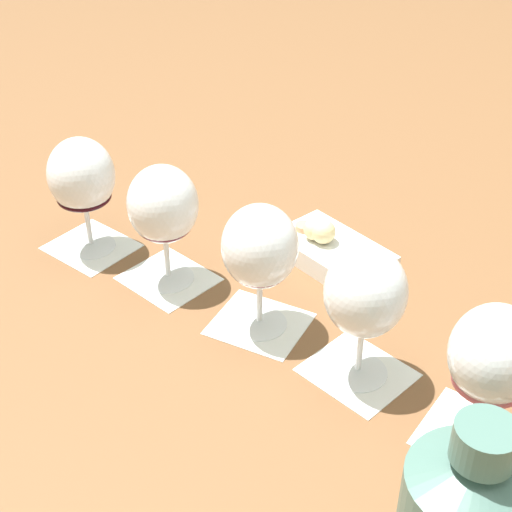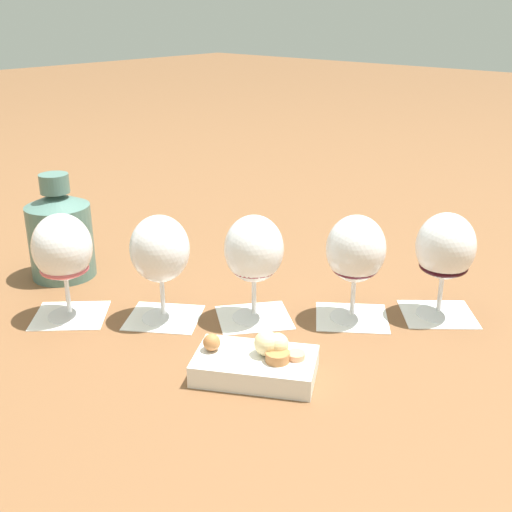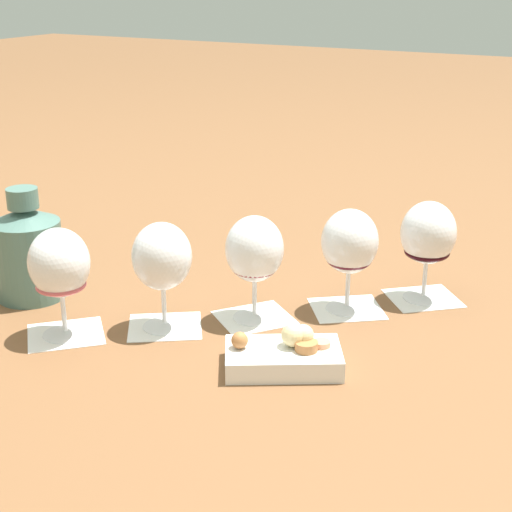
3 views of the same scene
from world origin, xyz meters
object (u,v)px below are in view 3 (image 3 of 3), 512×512
object	(u,v)px
wine_glass_1	(162,261)
snack_dish	(285,355)
wine_glass_2	(256,254)
wine_glass_3	(350,246)
wine_glass_4	(428,237)
ceramic_vase	(28,251)
wine_glass_0	(59,267)

from	to	relation	value
wine_glass_1	snack_dish	xyz separation A→B (m)	(0.22, -0.03, -0.09)
wine_glass_2	wine_glass_3	xyz separation A→B (m)	(0.11, 0.10, 0.00)
wine_glass_2	wine_glass_3	world-z (taller)	same
wine_glass_4	snack_dish	xyz separation A→B (m)	(-0.10, -0.32, -0.09)
wine_glass_3	ceramic_vase	xyz separation A→B (m)	(-0.49, -0.20, -0.03)
wine_glass_4	wine_glass_2	bearing A→B (deg)	-136.08
wine_glass_2	wine_glass_4	xyz separation A→B (m)	(0.21, 0.20, 0.00)
ceramic_vase	snack_dish	size ratio (longest dim) A/B	1.02
wine_glass_4	wine_glass_3	bearing A→B (deg)	-134.09
wine_glass_2	wine_glass_0	bearing A→B (deg)	-140.60
wine_glass_2	wine_glass_4	bearing A→B (deg)	43.92
wine_glass_4	ceramic_vase	bearing A→B (deg)	-152.75
wine_glass_0	snack_dish	distance (m)	0.35
wine_glass_2	wine_glass_4	world-z (taller)	same
wine_glass_4	wine_glass_0	bearing A→B (deg)	-138.35
wine_glass_2	wine_glass_4	distance (m)	0.29
wine_glass_0	wine_glass_2	bearing A→B (deg)	39.40
wine_glass_0	wine_glass_1	xyz separation A→B (m)	(0.12, 0.09, -0.00)
wine_glass_4	ceramic_vase	distance (m)	0.66
wine_glass_0	wine_glass_3	size ratio (longest dim) A/B	1.00
wine_glass_0	ceramic_vase	size ratio (longest dim) A/B	0.88
ceramic_vase	wine_glass_3	bearing A→B (deg)	22.39
wine_glass_0	snack_dish	bearing A→B (deg)	10.73
wine_glass_1	wine_glass_3	distance (m)	0.30
wine_glass_0	wine_glass_4	bearing A→B (deg)	41.65
wine_glass_1	snack_dish	world-z (taller)	wine_glass_1
wine_glass_3	ceramic_vase	bearing A→B (deg)	-157.61
wine_glass_2	ceramic_vase	xyz separation A→B (m)	(-0.37, -0.10, -0.03)
snack_dish	wine_glass_0	bearing A→B (deg)	-169.27
wine_glass_1	wine_glass_4	xyz separation A→B (m)	(0.32, 0.30, 0.00)
wine_glass_3	wine_glass_4	bearing A→B (deg)	45.91
wine_glass_0	snack_dish	world-z (taller)	wine_glass_0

